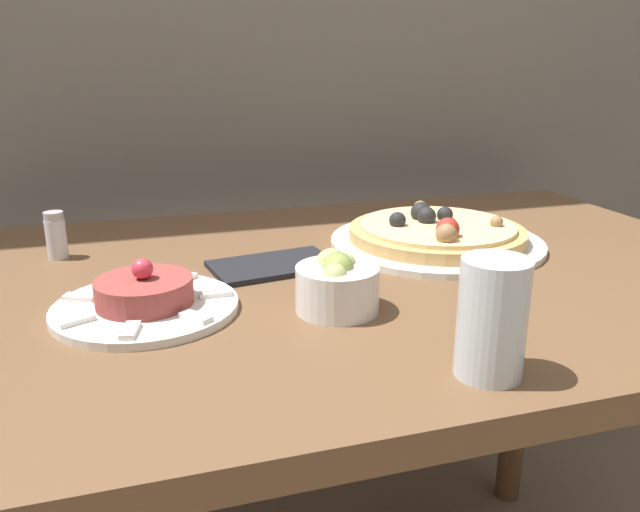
# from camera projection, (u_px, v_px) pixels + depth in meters

# --- Properties ---
(dining_table) EXTENTS (1.19, 0.80, 0.78)m
(dining_table) POSITION_uv_depth(u_px,v_px,m) (364.00, 339.00, 0.94)
(dining_table) COLOR brown
(dining_table) RESTS_ON ground_plane
(pizza_plate) EXTENTS (0.34, 0.34, 0.06)m
(pizza_plate) POSITION_uv_depth(u_px,v_px,m) (436.00, 235.00, 1.01)
(pizza_plate) COLOR white
(pizza_plate) RESTS_ON dining_table
(tartare_plate) EXTENTS (0.22, 0.22, 0.07)m
(tartare_plate) POSITION_uv_depth(u_px,v_px,m) (145.00, 299.00, 0.75)
(tartare_plate) COLOR white
(tartare_plate) RESTS_ON dining_table
(small_bowl) EXTENTS (0.10, 0.10, 0.07)m
(small_bowl) POSITION_uv_depth(u_px,v_px,m) (337.00, 283.00, 0.75)
(small_bowl) COLOR white
(small_bowl) RESTS_ON dining_table
(drinking_glass) EXTENTS (0.07, 0.07, 0.12)m
(drinking_glass) POSITION_uv_depth(u_px,v_px,m) (496.00, 318.00, 0.59)
(drinking_glass) COLOR silver
(drinking_glass) RESTS_ON dining_table
(napkin) EXTENTS (0.19, 0.13, 0.01)m
(napkin) POSITION_uv_depth(u_px,v_px,m) (273.00, 265.00, 0.90)
(napkin) COLOR black
(napkin) RESTS_ON dining_table
(salt_shaker) EXTENTS (0.03, 0.03, 0.07)m
(salt_shaker) POSITION_uv_depth(u_px,v_px,m) (56.00, 235.00, 0.94)
(salt_shaker) COLOR silver
(salt_shaker) RESTS_ON dining_table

